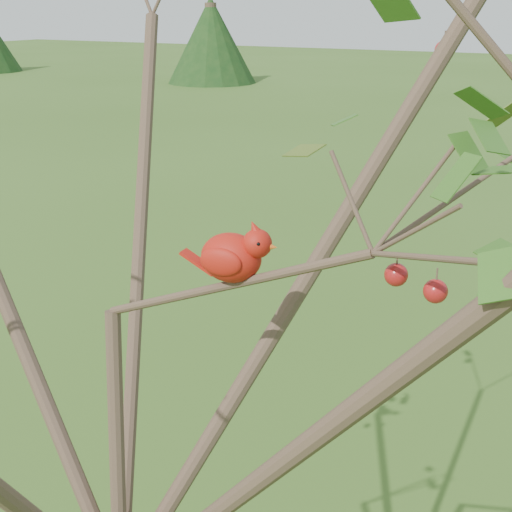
{
  "coord_description": "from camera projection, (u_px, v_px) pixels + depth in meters",
  "views": [
    {
      "loc": [
        0.91,
        -1.0,
        2.58
      ],
      "look_at": [
        0.32,
        0.08,
        2.15
      ],
      "focal_mm": 50.0,
      "sensor_mm": 36.0,
      "label": 1
    }
  ],
  "objects": [
    {
      "name": "cardinal",
      "position": [
        234.0,
        256.0,
        1.32
      ],
      "size": [
        0.2,
        0.11,
        0.14
      ],
      "rotation": [
        0.0,
        0.0,
        0.11
      ],
      "color": "red",
      "rests_on": "ground"
    },
    {
      "name": "distant_trees",
      "position": [
        481.0,
        42.0,
        22.72
      ],
      "size": [
        42.19,
        12.5,
        3.06
      ],
      "color": "#442F24",
      "rests_on": "ground"
    },
    {
      "name": "crabapple_tree",
      "position": [
        96.0,
        260.0,
        1.36
      ],
      "size": [
        2.35,
        2.05,
        2.95
      ],
      "color": "#442F24",
      "rests_on": "ground"
    }
  ]
}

